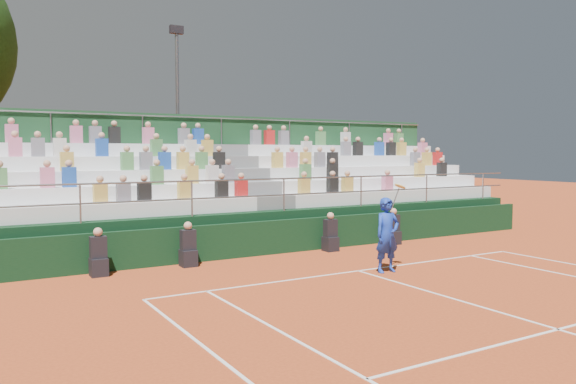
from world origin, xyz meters
TOP-DOWN VIEW (x-y plane):
  - ground at (0.00, 0.00)m, footprint 90.00×90.00m
  - courtside_wall at (0.00, 3.20)m, footprint 20.00×0.15m
  - line_officials at (-1.17, 2.75)m, footprint 9.75×0.40m
  - grandstand at (-0.01, 6.44)m, footprint 20.00×5.20m
  - tennis_player at (0.55, -0.46)m, footprint 0.89×0.49m
  - floodlight_mast at (-0.04, 13.18)m, footprint 0.60×0.25m

SIDE VIEW (x-z plane):
  - ground at x=0.00m, z-range 0.00..0.00m
  - line_officials at x=-1.17m, z-range -0.12..1.07m
  - courtside_wall at x=0.00m, z-range 0.00..1.00m
  - tennis_player at x=0.55m, z-range -0.17..2.05m
  - grandstand at x=-0.01m, z-range -1.12..3.28m
  - floodlight_mast at x=-0.04m, z-range 0.68..9.31m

